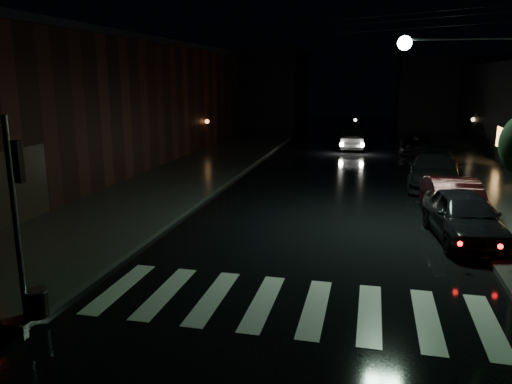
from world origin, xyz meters
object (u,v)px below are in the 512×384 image
Objects in this scene: parked_car_a at (464,216)px; parked_car_d at (416,144)px; oncoming_car at (353,139)px; parked_car_c at (434,170)px; parked_car_b at (454,202)px.

parked_car_d is (0.00, 19.14, -0.15)m from parked_car_a.
parked_car_d is 1.01× the size of oncoming_car.
oncoming_car is (-4.29, 11.95, -0.07)m from parked_car_c.
parked_car_b reaches higher than oncoming_car.
parked_car_a is 1.90m from parked_car_b.
parked_car_a is at bearing -84.07° from parked_car_c.
parked_car_d is at bearing 165.44° from oncoming_car.
parked_car_c reaches higher than parked_car_a.
parked_car_b is at bearing -84.07° from parked_car_c.
parked_car_b is at bearing -87.42° from parked_car_d.
parked_car_c is 1.24× the size of oncoming_car.
parked_car_b is at bearing 83.14° from parked_car_a.
parked_car_b is 1.05× the size of oncoming_car.
parked_car_d is at bearing 95.93° from parked_car_c.
parked_car_a is 20.59m from oncoming_car.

